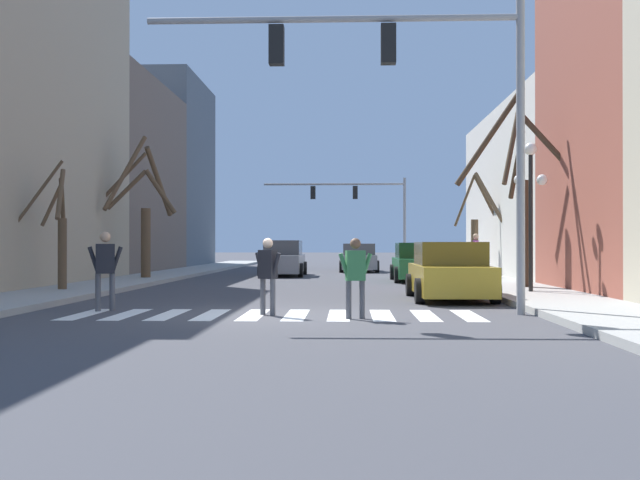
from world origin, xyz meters
name	(u,v)px	position (x,y,z in m)	size (l,w,h in m)	color
ground_plane	(275,315)	(0.00, 0.00, 0.00)	(240.00, 240.00, 0.00)	#424247
sidewalk_right	(602,313)	(6.78, 0.00, 0.07)	(2.67, 90.00, 0.15)	#9E9E99
building_row_left	(51,139)	(-11.11, 15.74, 5.99)	(6.00, 44.31, 13.20)	tan
crosswalk_stripes	(275,315)	(0.00, 0.07, 0.00)	(8.55, 2.60, 0.01)	white
traffic_signal_near	(410,83)	(2.86, 0.33, 4.92)	(8.06, 0.28, 6.71)	gray
traffic_signal_far	(360,200)	(2.28, 32.89, 4.33)	(9.23, 0.28, 5.80)	gray
street_lamp_right_corner	(531,186)	(6.73, 5.83, 3.15)	(0.95, 0.36, 4.23)	black
car_parked_right_near	(283,259)	(-1.51, 19.44, 0.78)	(2.03, 4.86, 1.67)	gray
car_parked_right_mid	(359,258)	(2.12, 25.18, 0.72)	(2.09, 4.86, 1.53)	gray
car_parked_left_far	(417,263)	(4.31, 14.58, 0.73)	(2.01, 4.71, 1.55)	#236B38
car_parked_left_near	(450,272)	(4.27, 4.61, 0.73)	(2.10, 4.64, 1.55)	#A38423
pedestrian_on_right_sidewalk	(268,270)	(-0.14, -0.01, 0.96)	(0.61, 0.47, 1.62)	#4C4C51
pedestrian_waiting_at_curb	(355,271)	(1.69, -0.68, 0.95)	(0.69, 0.28, 1.61)	#4C4C51
pedestrian_on_left_sidewalk	(105,264)	(-3.86, 0.82, 1.05)	(0.75, 0.35, 1.77)	#4C4C51
pedestrian_near_right_corner	(476,251)	(6.79, 15.37, 1.20)	(0.31, 0.77, 1.78)	#7A705B
street_tree_right_near	(143,211)	(-6.78, 14.42, 2.85)	(3.38, 3.82, 5.75)	brown
street_tree_left_near	(521,200)	(7.00, 8.19, 2.90)	(4.09, 2.72, 6.35)	#473828
street_tree_left_far	(59,230)	(-7.09, 6.40, 1.92)	(1.66, 2.35, 3.87)	brown
street_tree_right_far	(478,228)	(7.34, 18.05, 2.21)	(2.08, 2.15, 4.60)	brown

